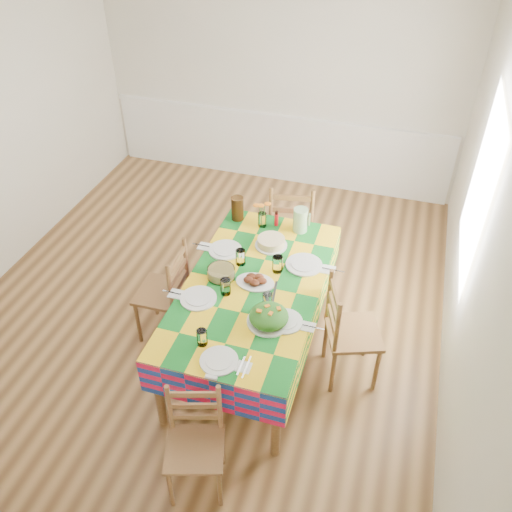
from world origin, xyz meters
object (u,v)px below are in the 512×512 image
at_px(chair_near, 195,443).
at_px(chair_left, 166,293).
at_px(tea_pitcher, 237,208).
at_px(chair_right, 348,333).
at_px(dining_table, 253,293).
at_px(meat_platter, 255,281).
at_px(chair_far, 291,226).
at_px(green_pitcher, 300,220).

relative_size(chair_near, chair_left, 0.90).
xyz_separation_m(tea_pitcher, chair_right, (1.24, -0.89, -0.42)).
height_order(dining_table, tea_pitcher, tea_pitcher).
height_order(meat_platter, chair_far, chair_far).
bearing_deg(chair_right, dining_table, 68.74).
bearing_deg(green_pitcher, chair_near, -95.34).
height_order(chair_near, chair_left, chair_left).
bearing_deg(dining_table, chair_far, 89.61).
bearing_deg(green_pitcher, chair_far, 112.85).
xyz_separation_m(dining_table, chair_right, (0.82, -0.02, -0.21)).
xyz_separation_m(meat_platter, tea_pitcher, (-0.44, 0.85, 0.09)).
distance_m(chair_left, chair_right, 1.63).
relative_size(dining_table, green_pitcher, 8.82).
height_order(chair_far, chair_left, chair_far).
relative_size(meat_platter, chair_far, 0.31).
height_order(green_pitcher, chair_near, green_pitcher).
relative_size(green_pitcher, chair_near, 0.26).
bearing_deg(tea_pitcher, meat_platter, -62.77).
relative_size(chair_near, chair_far, 0.84).
bearing_deg(tea_pitcher, green_pitcher, -1.09).
height_order(chair_far, chair_right, chair_far).
relative_size(dining_table, chair_right, 2.03).
relative_size(meat_platter, chair_near, 0.36).
relative_size(dining_table, chair_far, 1.94).
relative_size(tea_pitcher, chair_left, 0.24).
distance_m(dining_table, chair_left, 0.85).
distance_m(chair_near, chair_right, 1.53).
distance_m(dining_table, meat_platter, 0.12).
height_order(green_pitcher, chair_right, green_pitcher).
bearing_deg(chair_near, chair_left, 104.76).
bearing_deg(meat_platter, chair_right, -2.70).
relative_size(meat_platter, chair_right, 0.32).
relative_size(dining_table, chair_near, 2.30).
height_order(green_pitcher, chair_left, green_pitcher).
distance_m(tea_pitcher, chair_right, 1.58).
distance_m(tea_pitcher, chair_near, 2.25).
bearing_deg(meat_platter, tea_pitcher, 117.23).
bearing_deg(chair_near, green_pitcher, 67.61).
relative_size(dining_table, meat_platter, 6.34).
height_order(green_pitcher, chair_far, chair_far).
bearing_deg(chair_near, chair_far, 72.49).
bearing_deg(chair_far, chair_left, 47.05).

